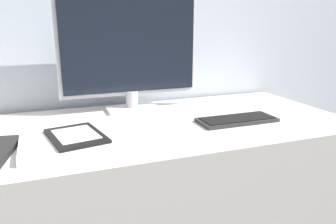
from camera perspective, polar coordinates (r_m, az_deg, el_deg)
desk at (r=1.23m, az=-4.46°, el=-18.05°), size 1.41×0.60×0.70m
monitor at (r=1.23m, az=-6.58°, el=10.77°), size 0.52×0.11×0.43m
keyboard at (r=1.13m, az=11.91°, el=-1.32°), size 0.27×0.11×0.01m
laptop at (r=0.95m, az=-14.24°, el=-4.50°), size 0.35×0.25×0.02m
ereader at (r=0.94m, az=-15.72°, el=-4.00°), size 0.17×0.21×0.01m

